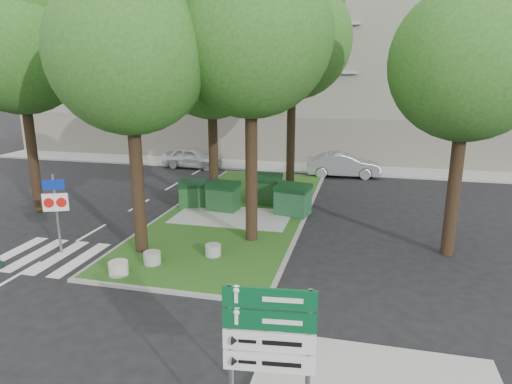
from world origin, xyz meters
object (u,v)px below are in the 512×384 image
(tree_median_far, at_px, (295,28))
(litter_bin, at_px, (278,204))
(directional_sign, at_px, (269,345))
(dumpster_c, at_px, (265,189))
(bollard_right, at_px, (213,250))
(tree_median_mid, at_px, (213,55))
(dumpster_d, at_px, (293,200))
(car_white, at_px, (193,158))
(dumpster_b, at_px, (223,196))
(traffic_sign_pole, at_px, (56,204))
(tree_median_near_left, at_px, (131,37))
(tree_street_right, at_px, (473,48))
(dumpster_a, at_px, (192,194))
(car_silver, at_px, (343,165))
(bollard_left, at_px, (118,268))
(tree_street_left, at_px, (20,37))
(bollard_mid, at_px, (152,258))
(tree_median_near_right, at_px, (254,18))

(tree_median_far, distance_m, litter_bin, 8.75)
(litter_bin, bearing_deg, directional_sign, -79.72)
(dumpster_c, height_order, bollard_right, dumpster_c)
(tree_median_mid, distance_m, tree_median_far, 4.59)
(dumpster_d, xyz_separation_m, car_white, (-8.24, 9.03, -0.09))
(dumpster_c, distance_m, directional_sign, 14.88)
(dumpster_b, relative_size, traffic_sign_pole, 0.53)
(traffic_sign_pole, bearing_deg, tree_median_near_left, -9.17)
(tree_street_right, relative_size, dumpster_a, 6.38)
(directional_sign, distance_m, car_silver, 21.67)
(dumpster_c, bearing_deg, tree_median_mid, -166.55)
(bollard_left, relative_size, litter_bin, 0.90)
(tree_median_near_left, xyz_separation_m, dumpster_d, (4.41, 5.41, -6.54))
(tree_street_right, bearing_deg, tree_street_left, 176.73)
(tree_median_near_left, bearing_deg, bollard_mid, -52.58)
(car_white, bearing_deg, tree_street_left, 166.72)
(tree_median_near_right, relative_size, traffic_sign_pole, 4.01)
(tree_median_far, distance_m, bollard_left, 14.49)
(litter_bin, bearing_deg, tree_median_mid, 165.49)
(dumpster_b, xyz_separation_m, directional_sign, (4.89, -12.89, 1.33))
(dumpster_a, height_order, car_silver, car_silver)
(tree_street_left, relative_size, dumpster_d, 6.56)
(tree_median_far, relative_size, dumpster_a, 7.56)
(tree_median_mid, xyz_separation_m, tree_street_left, (-7.50, -3.00, 0.67))
(tree_street_right, distance_m, car_silver, 13.86)
(tree_street_left, height_order, tree_street_right, tree_street_left)
(tree_street_right, bearing_deg, traffic_sign_pole, -166.61)
(tree_median_far, xyz_separation_m, car_white, (-7.53, 4.94, -7.64))
(car_white, bearing_deg, traffic_sign_pole, -173.65)
(tree_median_near_left, height_order, dumpster_b, tree_median_near_left)
(tree_median_far, relative_size, bollard_left, 19.84)
(tree_median_near_right, height_order, directional_sign, tree_median_near_right)
(tree_median_far, bearing_deg, bollard_mid, -105.44)
(tree_median_near_right, relative_size, car_silver, 2.59)
(tree_median_far, xyz_separation_m, dumpster_a, (-4.08, -3.92, -7.61))
(tree_median_near_right, height_order, tree_street_left, tree_median_near_right)
(tree_median_mid, bearing_deg, tree_street_right, -21.80)
(dumpster_d, relative_size, litter_bin, 2.50)
(tree_median_mid, height_order, bollard_right, tree_median_mid)
(dumpster_a, bearing_deg, tree_street_left, 172.82)
(dumpster_c, distance_m, bollard_right, 6.82)
(bollard_right, height_order, litter_bin, litter_bin)
(bollard_right, relative_size, litter_bin, 0.81)
(bollard_right, xyz_separation_m, bollard_mid, (-1.72, -1.13, 0.01))
(tree_median_near_left, distance_m, tree_median_mid, 6.53)
(dumpster_a, distance_m, dumpster_d, 4.79)
(bollard_left, relative_size, bollard_mid, 1.07)
(tree_median_near_right, relative_size, bollard_right, 21.13)
(tree_median_near_left, bearing_deg, dumpster_b, 77.08)
(bollard_mid, relative_size, litter_bin, 0.84)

